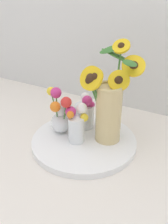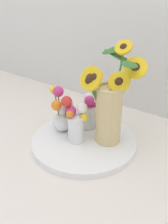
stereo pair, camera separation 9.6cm
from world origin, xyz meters
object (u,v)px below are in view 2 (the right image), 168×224
at_px(vase_small_center, 76,123).
at_px(mason_jar_sunflowers, 110,104).
at_px(vase_bulb_right, 62,113).
at_px(serving_tray, 84,141).
at_px(vase_small_back, 88,113).

bearing_deg(vase_small_center, mason_jar_sunflowers, 36.11).
xyz_separation_m(mason_jar_sunflowers, vase_small_center, (-0.10, -0.07, -0.08)).
xyz_separation_m(vase_small_center, vase_bulb_right, (-0.09, 0.02, 0.01)).
relative_size(mason_jar_sunflowers, vase_small_center, 2.43).
bearing_deg(vase_bulb_right, vase_small_center, -13.81).
relative_size(serving_tray, vase_small_back, 2.72).
bearing_deg(serving_tray, vase_small_back, 116.24).
distance_m(serving_tray, vase_small_back, 0.13).
relative_size(vase_small_center, vase_small_back, 1.02).
xyz_separation_m(vase_bulb_right, vase_small_back, (0.07, 0.09, -0.02)).
bearing_deg(mason_jar_sunflowers, vase_small_back, 163.35).
distance_m(vase_small_center, vase_small_back, 0.11).
bearing_deg(vase_small_center, serving_tray, 45.59).
bearing_deg(mason_jar_sunflowers, serving_tray, -146.89).
bearing_deg(vase_small_back, mason_jar_sunflowers, -16.65).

